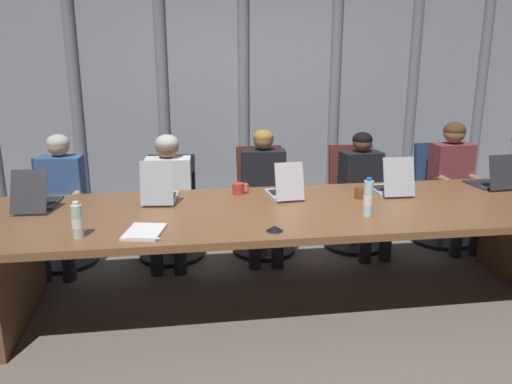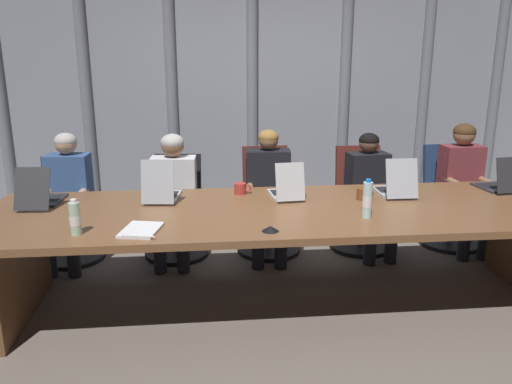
{
  "view_description": "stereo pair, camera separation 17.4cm",
  "coord_description": "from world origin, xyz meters",
  "views": [
    {
      "loc": [
        -0.76,
        -3.46,
        1.85
      ],
      "look_at": [
        -0.23,
        0.11,
        0.85
      ],
      "focal_mm": 35.9,
      "sensor_mm": 36.0,
      "label": 1
    },
    {
      "loc": [
        -0.59,
        -3.48,
        1.85
      ],
      "look_at": [
        -0.23,
        0.11,
        0.85
      ],
      "focal_mm": 35.9,
      "sensor_mm": 36.0,
      "label": 2
    }
  ],
  "objects": [
    {
      "name": "laptop_center",
      "position": [
        0.02,
        0.29,
        0.81
      ],
      "size": [
        0.25,
        0.4,
        0.3
      ],
      "rotation": [
        0.0,
        0.0,
        1.65
      ],
      "color": "#BCBCC1",
      "rests_on": "conference_table"
    },
    {
      "name": "person_left_end",
      "position": [
        -1.8,
        0.95,
        0.66
      ],
      "size": [
        0.4,
        0.56,
        1.17
      ],
      "rotation": [
        0.0,
        0.0,
        -1.64
      ],
      "color": "#335184",
      "rests_on": "ground_plane"
    },
    {
      "name": "office_chair_right_end",
      "position": [
        1.8,
        1.11,
        0.36
      ],
      "size": [
        0.6,
        0.6,
        0.97
      ],
      "rotation": [
        0.0,
        0.0,
        -1.47
      ],
      "color": "navy",
      "rests_on": "ground_plane"
    },
    {
      "name": "person_right_mid",
      "position": [
        0.92,
        0.95,
        0.64
      ],
      "size": [
        0.42,
        0.57,
        1.13
      ],
      "rotation": [
        0.0,
        0.0,
        -1.47
      ],
      "color": "black",
      "rests_on": "ground_plane"
    },
    {
      "name": "coffee_mug_near",
      "position": [
        0.6,
        0.18,
        0.8
      ],
      "size": [
        0.13,
        0.09,
        0.09
      ],
      "color": "brown",
      "rests_on": "conference_table"
    },
    {
      "name": "coffee_mug_far",
      "position": [
        -0.32,
        0.43,
        0.8
      ],
      "size": [
        0.14,
        0.09,
        0.09
      ],
      "color": "#B2332D",
      "rests_on": "conference_table"
    },
    {
      "name": "conference_table",
      "position": [
        0.0,
        0.0,
        0.62
      ],
      "size": [
        4.32,
        1.24,
        0.75
      ],
      "color": "brown",
      "rests_on": "ground_plane"
    },
    {
      "name": "water_bottle_primary",
      "position": [
        -1.4,
        -0.4,
        0.86
      ],
      "size": [
        0.07,
        0.07,
        0.23
      ],
      "color": "#ADD1B2",
      "rests_on": "conference_table"
    },
    {
      "name": "person_left_mid",
      "position": [
        -0.88,
        0.96,
        0.66
      ],
      "size": [
        0.43,
        0.56,
        1.15
      ],
      "rotation": [
        0.0,
        0.0,
        -1.63
      ],
      "color": "silver",
      "rests_on": "ground_plane"
    },
    {
      "name": "conference_mic_left_side",
      "position": [
        -0.19,
        -0.46,
        0.77
      ],
      "size": [
        0.11,
        0.11,
        0.03
      ],
      "primitive_type": "cone",
      "color": "black",
      "rests_on": "conference_table"
    },
    {
      "name": "office_chair_center",
      "position": [
        -0.01,
        1.12,
        0.36
      ],
      "size": [
        0.6,
        0.6,
        0.98
      ],
      "rotation": [
        0.0,
        0.0,
        -1.53
      ],
      "color": "#511E19",
      "rests_on": "ground_plane"
    },
    {
      "name": "curtain_backdrop",
      "position": [
        0.0,
        2.11,
        1.46
      ],
      "size": [
        6.32,
        0.17,
        2.91
      ],
      "color": "gray",
      "rests_on": "ground_plane"
    },
    {
      "name": "laptop_right_mid",
      "position": [
        0.89,
        0.28,
        0.81
      ],
      "size": [
        0.25,
        0.41,
        0.31
      ],
      "rotation": [
        0.0,
        0.0,
        1.56
      ],
      "color": "#A8ADB7",
      "rests_on": "conference_table"
    },
    {
      "name": "ground_plane",
      "position": [
        0.0,
        0.0,
        0.0
      ],
      "size": [
        12.64,
        12.64,
        0.0
      ],
      "primitive_type": "plane",
      "color": "#6B6056"
    },
    {
      "name": "office_chair_left_mid",
      "position": [
        -0.87,
        1.11,
        0.35
      ],
      "size": [
        0.6,
        0.6,
        0.92
      ],
      "rotation": [
        0.0,
        0.0,
        -1.69
      ],
      "color": "black",
      "rests_on": "ground_plane"
    },
    {
      "name": "laptop_left_end",
      "position": [
        -1.8,
        0.29,
        0.81
      ],
      "size": [
        0.27,
        0.47,
        0.3
      ],
      "rotation": [
        0.0,
        0.0,
        1.52
      ],
      "color": "#2D2D33",
      "rests_on": "conference_table"
    },
    {
      "name": "spiral_notepad",
      "position": [
        -1.01,
        -0.38,
        0.76
      ],
      "size": [
        0.28,
        0.35,
        0.03
      ],
      "rotation": [
        0.0,
        0.0,
        -0.22
      ],
      "color": "silver",
      "rests_on": "conference_table"
    },
    {
      "name": "office_chair_right_mid",
      "position": [
        0.89,
        1.11,
        0.36
      ],
      "size": [
        0.6,
        0.6,
        0.96
      ],
      "rotation": [
        0.0,
        0.0,
        -1.59
      ],
      "color": "#511E19",
      "rests_on": "ground_plane"
    },
    {
      "name": "laptop_left_mid",
      "position": [
        -0.93,
        0.31,
        0.82
      ],
      "size": [
        0.28,
        0.43,
        0.34
      ],
      "rotation": [
        0.0,
        0.0,
        1.46
      ],
      "color": "#A8ADB7",
      "rests_on": "conference_table"
    },
    {
      "name": "laptop_right_end",
      "position": [
        1.79,
        0.33,
        0.81
      ],
      "size": [
        0.28,
        0.39,
        0.29
      ],
      "rotation": [
        0.0,
        0.0,
        1.67
      ],
      "color": "#2D2D33",
      "rests_on": "conference_table"
    },
    {
      "name": "person_center",
      "position": [
        -0.03,
        0.96,
        0.66
      ],
      "size": [
        0.44,
        0.57,
        1.17
      ],
      "rotation": [
        0.0,
        0.0,
        -1.66
      ],
      "color": "black",
      "rests_on": "ground_plane"
    },
    {
      "name": "water_bottle_secondary",
      "position": [
        0.5,
        -0.25,
        0.88
      ],
      "size": [
        0.07,
        0.07,
        0.27
      ],
      "color": "silver",
      "rests_on": "conference_table"
    },
    {
      "name": "office_chair_left_end",
      "position": [
        -1.84,
        1.11,
        0.35
      ],
      "size": [
        0.6,
        0.61,
        0.93
      ],
      "rotation": [
        0.0,
        0.0,
        -1.42
      ],
      "color": "navy",
      "rests_on": "ground_plane"
    },
    {
      "name": "person_right_end",
      "position": [
        1.83,
        0.96,
        0.69
      ],
      "size": [
        0.39,
        0.55,
        1.2
      ],
      "rotation": [
        0.0,
        0.0,
        -1.55
      ],
      "color": "brown",
      "rests_on": "ground_plane"
    }
  ]
}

